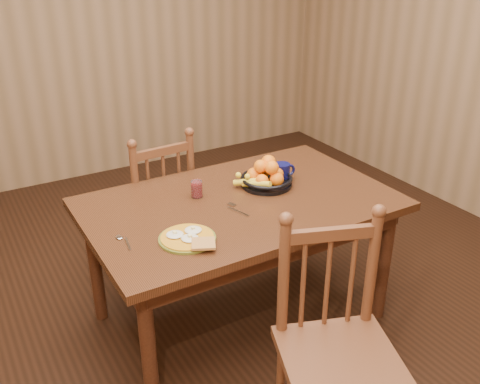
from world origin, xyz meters
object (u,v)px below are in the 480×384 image
dining_table (240,215)px  breakfast_plate (188,238)px  chair_far (156,206)px  chair_near (336,347)px  coffee_mug (283,172)px  fruit_bowl (266,177)px

dining_table → breakfast_plate: breakfast_plate is taller
chair_far → chair_near: chair_near is taller
chair_far → breakfast_plate: 0.97m
coffee_mug → fruit_bowl: (-0.12, -0.02, 0.00)m
chair_far → coffee_mug: size_ratio=7.28×
fruit_bowl → dining_table: bearing=-157.7°
dining_table → chair_near: chair_near is taller
dining_table → fruit_bowl: fruit_bowl is taller
chair_near → fruit_bowl: bearing=93.7°
chair_near → coffee_mug: bearing=87.7°
chair_far → fruit_bowl: size_ratio=3.00×
chair_near → dining_table: bearing=105.2°
dining_table → chair_far: size_ratio=1.65×
chair_far → fruit_bowl: (0.43, -0.59, 0.33)m
dining_table → chair_near: 0.93m
dining_table → coffee_mug: size_ratio=11.99×
chair_near → coffee_mug: (0.42, 1.02, 0.30)m
dining_table → chair_far: chair_far is taller
chair_near → breakfast_plate: chair_near is taller
dining_table → fruit_bowl: bearing=22.3°
chair_far → fruit_bowl: bearing=122.9°
chair_near → fruit_bowl: (0.30, 1.00, 0.31)m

